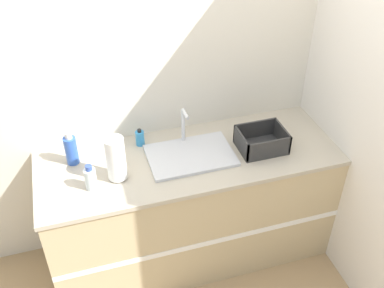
{
  "coord_description": "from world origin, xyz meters",
  "views": [
    {
      "loc": [
        -0.64,
        -1.8,
        2.65
      ],
      "look_at": [
        0.0,
        0.3,
        1.01
      ],
      "focal_mm": 42.0,
      "sensor_mm": 36.0,
      "label": 1
    }
  ],
  "objects_px": {
    "paper_towel_roll": "(116,159)",
    "bottle_clear": "(90,178)",
    "dish_rack": "(261,142)",
    "soap_dispenser": "(140,138)",
    "bottle_blue": "(71,150)",
    "sink": "(191,154)"
  },
  "relations": [
    {
      "from": "paper_towel_roll",
      "to": "bottle_clear",
      "type": "distance_m",
      "value": 0.18
    },
    {
      "from": "dish_rack",
      "to": "soap_dispenser",
      "type": "bearing_deg",
      "value": 160.02
    },
    {
      "from": "bottle_blue",
      "to": "soap_dispenser",
      "type": "height_order",
      "value": "bottle_blue"
    },
    {
      "from": "bottle_blue",
      "to": "bottle_clear",
      "type": "xyz_separation_m",
      "value": [
        0.08,
        -0.27,
        -0.03
      ]
    },
    {
      "from": "sink",
      "to": "paper_towel_roll",
      "type": "xyz_separation_m",
      "value": [
        -0.47,
        -0.08,
        0.13
      ]
    },
    {
      "from": "paper_towel_roll",
      "to": "bottle_blue",
      "type": "xyz_separation_m",
      "value": [
        -0.24,
        0.23,
        -0.05
      ]
    },
    {
      "from": "bottle_blue",
      "to": "paper_towel_roll",
      "type": "bearing_deg",
      "value": -43.3
    },
    {
      "from": "sink",
      "to": "bottle_clear",
      "type": "bearing_deg",
      "value": -169.43
    },
    {
      "from": "sink",
      "to": "paper_towel_roll",
      "type": "height_order",
      "value": "paper_towel_roll"
    },
    {
      "from": "dish_rack",
      "to": "bottle_clear",
      "type": "height_order",
      "value": "bottle_clear"
    },
    {
      "from": "dish_rack",
      "to": "soap_dispenser",
      "type": "height_order",
      "value": "dish_rack"
    },
    {
      "from": "dish_rack",
      "to": "bottle_clear",
      "type": "distance_m",
      "value": 1.09
    },
    {
      "from": "dish_rack",
      "to": "bottle_clear",
      "type": "relative_size",
      "value": 1.79
    },
    {
      "from": "sink",
      "to": "soap_dispenser",
      "type": "distance_m",
      "value": 0.35
    },
    {
      "from": "paper_towel_roll",
      "to": "dish_rack",
      "type": "bearing_deg",
      "value": 1.27
    },
    {
      "from": "paper_towel_roll",
      "to": "bottle_blue",
      "type": "relative_size",
      "value": 1.27
    },
    {
      "from": "soap_dispenser",
      "to": "paper_towel_roll",
      "type": "bearing_deg",
      "value": -124.0
    },
    {
      "from": "dish_rack",
      "to": "paper_towel_roll",
      "type": "bearing_deg",
      "value": -178.73
    },
    {
      "from": "soap_dispenser",
      "to": "bottle_blue",
      "type": "bearing_deg",
      "value": -171.97
    },
    {
      "from": "bottle_blue",
      "to": "bottle_clear",
      "type": "relative_size",
      "value": 1.37
    },
    {
      "from": "paper_towel_roll",
      "to": "soap_dispenser",
      "type": "relative_size",
      "value": 2.43
    },
    {
      "from": "paper_towel_roll",
      "to": "bottle_blue",
      "type": "distance_m",
      "value": 0.33
    }
  ]
}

